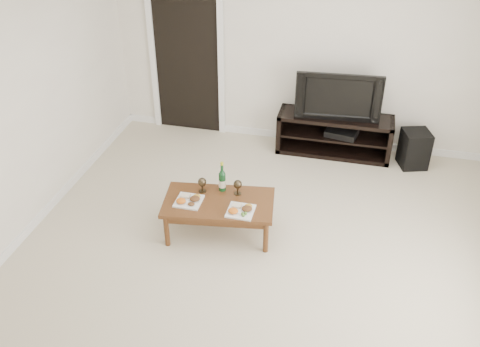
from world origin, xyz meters
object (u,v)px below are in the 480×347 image
object	(u,v)px
television	(339,94)
coffee_table	(219,217)
media_console	(334,135)
subwoofer	(414,149)

from	to	relation	value
television	coffee_table	size ratio (longest dim) A/B	0.94
media_console	television	size ratio (longest dim) A/B	1.38
media_console	subwoofer	world-z (taller)	media_console
television	subwoofer	size ratio (longest dim) A/B	2.21
media_console	subwoofer	xyz separation A→B (m)	(1.03, -0.08, -0.03)
television	subwoofer	bearing A→B (deg)	-9.01
television	subwoofer	world-z (taller)	television
subwoofer	media_console	bearing A→B (deg)	157.45
coffee_table	television	bearing A→B (deg)	62.88
subwoofer	coffee_table	distance (m)	2.83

